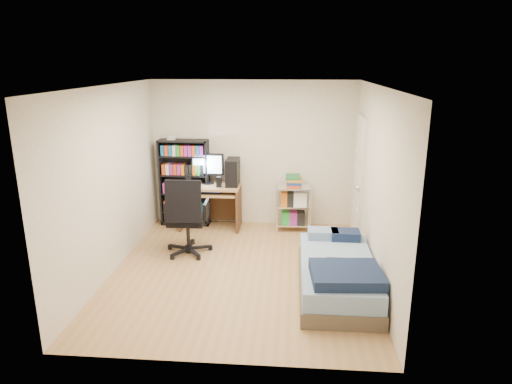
# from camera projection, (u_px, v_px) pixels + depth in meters

# --- Properties ---
(room) EXTENTS (3.58, 4.08, 2.58)m
(room) POSITION_uv_depth(u_px,v_px,m) (240.00, 184.00, 5.95)
(room) COLOR tan
(room) RESTS_ON ground
(media_shelf) EXTENTS (0.85, 0.28, 1.57)m
(media_shelf) POSITION_uv_depth(u_px,v_px,m) (185.00, 182.00, 7.94)
(media_shelf) COLOR black
(media_shelf) RESTS_ON room
(computer_desk) EXTENTS (1.02, 0.59, 1.29)m
(computer_desk) POSITION_uv_depth(u_px,v_px,m) (216.00, 188.00, 7.81)
(computer_desk) COLOR tan
(computer_desk) RESTS_ON room
(office_chair) EXTENTS (0.73, 0.73, 1.19)m
(office_chair) POSITION_uv_depth(u_px,v_px,m) (187.00, 230.00, 6.77)
(office_chair) COLOR black
(office_chair) RESTS_ON room
(wire_cart) EXTENTS (0.60, 0.44, 0.94)m
(wire_cart) POSITION_uv_depth(u_px,v_px,m) (294.00, 195.00, 7.72)
(wire_cart) COLOR white
(wire_cart) RESTS_ON room
(bed) EXTENTS (0.93, 1.87, 0.53)m
(bed) POSITION_uv_depth(u_px,v_px,m) (337.00, 274.00, 5.70)
(bed) COLOR brown
(bed) RESTS_ON room
(door) EXTENTS (0.12, 0.80, 2.00)m
(door) POSITION_uv_depth(u_px,v_px,m) (359.00, 179.00, 7.18)
(door) COLOR silver
(door) RESTS_ON room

